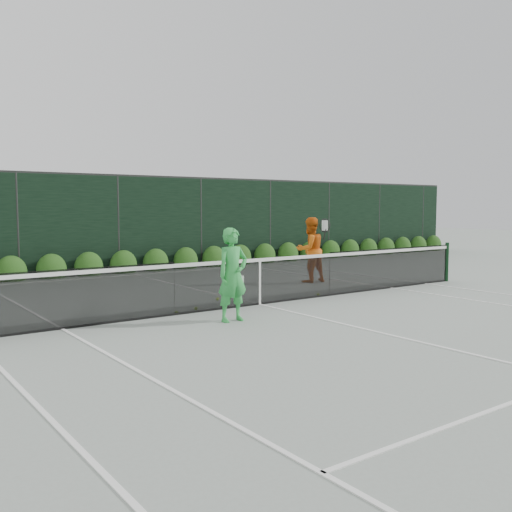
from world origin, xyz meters
TOP-DOWN VIEW (x-y plane):
  - ground at (0.00, 0.00)m, footprint 80.00×80.00m
  - tennis_net at (-0.02, 0.00)m, footprint 12.90×0.10m
  - player_woman at (-1.41, -1.10)m, footprint 0.65×0.42m
  - player_man at (3.22, 2.06)m, footprint 0.93×0.72m
  - court_lines at (0.00, 0.00)m, footprint 11.03×23.83m
  - windscreen_fence at (0.00, -2.71)m, footprint 32.00×21.07m
  - hedge_row at (-0.00, 7.15)m, footprint 31.66×0.65m
  - tennis_balls at (-0.49, 0.36)m, footprint 3.75×0.95m

SIDE VIEW (x-z plane):
  - ground at x=0.00m, z-range 0.00..0.00m
  - court_lines at x=0.00m, z-range 0.00..0.01m
  - tennis_balls at x=-0.49m, z-range 0.00..0.07m
  - hedge_row at x=0.00m, z-range -0.23..0.70m
  - tennis_net at x=-0.02m, z-range 0.00..1.07m
  - player_woman at x=-1.41m, z-range 0.00..1.68m
  - player_man at x=3.22m, z-range 0.00..1.77m
  - windscreen_fence at x=0.00m, z-range -0.02..3.04m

